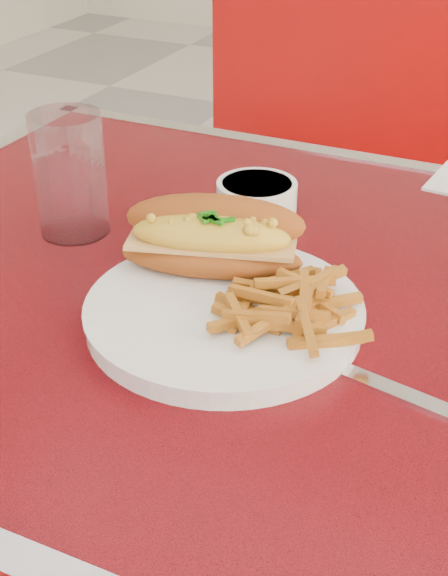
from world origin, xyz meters
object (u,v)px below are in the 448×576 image
at_px(knife, 443,408).
at_px(dinner_plate, 224,313).
at_px(booth_bench_far, 438,312).
at_px(gravy_ramekin, 257,202).
at_px(diner_table, 324,425).
at_px(sauce_cup_left, 170,227).
at_px(fork, 264,312).
at_px(mac_hoagie, 213,238).
at_px(water_tumbler, 70,175).

bearing_deg(knife, dinner_plate, 179.98).
bearing_deg(booth_bench_far, gravy_ramekin, -102.22).
relative_size(diner_table, knife, 5.25).
bearing_deg(sauce_cup_left, fork, -36.18).
bearing_deg(gravy_ramekin, knife, -42.71).
relative_size(diner_table, dinner_plate, 3.49).
distance_m(diner_table, sauce_cup_left, 0.29).
bearing_deg(sauce_cup_left, mac_hoagie, -37.37).
xyz_separation_m(diner_table, mac_hoagie, (-0.13, -0.01, 0.22)).
bearing_deg(knife, mac_hoagie, 169.11).
bearing_deg(diner_table, mac_hoagie, -174.17).
height_order(mac_hoagie, fork, mac_hoagie).
relative_size(gravy_ramekin, water_tumbler, 0.82).
relative_size(booth_bench_far, fork, 8.93).
bearing_deg(booth_bench_far, diner_table, -90.00).
relative_size(mac_hoagie, sauce_cup_left, 2.65).
height_order(mac_hoagie, sauce_cup_left, mac_hoagie).
bearing_deg(booth_bench_far, sauce_cup_left, -106.24).
bearing_deg(diner_table, water_tumbler, 175.16).
bearing_deg(sauce_cup_left, dinner_plate, -45.05).
xyz_separation_m(gravy_ramekin, water_tumbler, (-0.19, -0.11, 0.04)).
relative_size(diner_table, mac_hoagie, 5.87).
bearing_deg(booth_bench_far, water_tumbler, -113.18).
distance_m(mac_hoagie, sauce_cup_left, 0.12).
bearing_deg(dinner_plate, sauce_cup_left, 134.95).
xyz_separation_m(mac_hoagie, gravy_ramekin, (-0.01, 0.15, -0.03)).
height_order(booth_bench_far, dinner_plate, booth_bench_far).
bearing_deg(diner_table, fork, -125.02).
bearing_deg(water_tumbler, diner_table, -4.84).
xyz_separation_m(booth_bench_far, dinner_plate, (-0.09, -0.89, 0.49)).
relative_size(gravy_ramekin, sauce_cup_left, 1.50).
bearing_deg(water_tumbler, mac_hoagie, -11.62).
height_order(booth_bench_far, gravy_ramekin, booth_bench_far).
xyz_separation_m(diner_table, booth_bench_far, (0.00, 0.81, -0.32)).
bearing_deg(gravy_ramekin, water_tumbler, -149.91).
distance_m(sauce_cup_left, water_tumbler, 0.13).
xyz_separation_m(fork, sauce_cup_left, (-0.17, 0.12, -0.00)).
height_order(dinner_plate, knife, dinner_plate).
bearing_deg(knife, sauce_cup_left, 164.88).
xyz_separation_m(mac_hoagie, water_tumbler, (-0.20, 0.04, 0.02)).
relative_size(dinner_plate, water_tumbler, 2.43).
bearing_deg(fork, diner_table, -46.70).
relative_size(diner_table, water_tumbler, 8.47).
bearing_deg(mac_hoagie, booth_bench_far, 64.60).
bearing_deg(sauce_cup_left, booth_bench_far, 73.76).
height_order(diner_table, booth_bench_far, booth_bench_far).
xyz_separation_m(dinner_plate, fork, (0.04, 0.01, 0.01)).
height_order(diner_table, water_tumbler, water_tumbler).
height_order(fork, gravy_ramekin, gravy_ramekin).
distance_m(water_tumbler, knife, 0.50).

